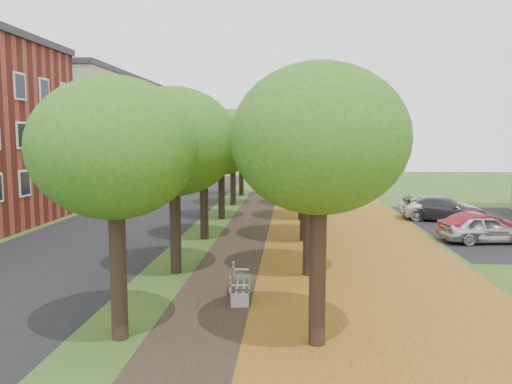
% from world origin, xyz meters
% --- Properties ---
extents(ground, '(120.00, 120.00, 0.00)m').
position_xyz_m(ground, '(0.00, 0.00, 0.00)').
color(ground, '#2D4C19').
rests_on(ground, ground).
extents(street_asphalt, '(8.00, 70.00, 0.01)m').
position_xyz_m(street_asphalt, '(-7.50, 15.00, 0.00)').
color(street_asphalt, black).
rests_on(street_asphalt, ground).
extents(footpath, '(3.20, 70.00, 0.01)m').
position_xyz_m(footpath, '(0.00, 15.00, 0.00)').
color(footpath, black).
rests_on(footpath, ground).
extents(leaf_verge, '(7.50, 70.00, 0.01)m').
position_xyz_m(leaf_verge, '(5.00, 15.00, 0.01)').
color(leaf_verge, '#A0641D').
rests_on(leaf_verge, ground).
extents(parking_lot, '(9.00, 16.00, 0.01)m').
position_xyz_m(parking_lot, '(13.50, 16.00, 0.00)').
color(parking_lot, black).
rests_on(parking_lot, ground).
extents(tree_row_west, '(4.36, 34.36, 6.51)m').
position_xyz_m(tree_row_west, '(-2.20, 15.00, 4.63)').
color(tree_row_west, black).
rests_on(tree_row_west, ground).
extents(tree_row_east, '(4.36, 34.36, 6.51)m').
position_xyz_m(tree_row_east, '(2.60, 15.00, 4.63)').
color(tree_row_east, black).
rests_on(tree_row_east, ground).
extents(building_cream, '(10.30, 20.30, 10.40)m').
position_xyz_m(building_cream, '(-17.00, 33.00, 5.21)').
color(building_cream, beige).
rests_on(building_cream, ground).
extents(bench, '(0.67, 1.93, 0.89)m').
position_xyz_m(bench, '(0.39, 3.28, 0.47)').
color(bench, '#2D3831').
rests_on(bench, ground).
extents(car_silver, '(4.11, 2.06, 1.34)m').
position_xyz_m(car_silver, '(11.00, 12.06, 0.67)').
color(car_silver, '#B9B9BE').
rests_on(car_silver, ground).
extents(car_red, '(4.21, 2.13, 1.32)m').
position_xyz_m(car_red, '(11.08, 12.45, 0.66)').
color(car_red, maroon).
rests_on(car_red, ground).
extents(car_grey, '(5.04, 3.36, 1.36)m').
position_xyz_m(car_grey, '(11.00, 18.08, 0.68)').
color(car_grey, '#2E2E33').
rests_on(car_grey, ground).
extents(car_white, '(4.84, 2.24, 1.34)m').
position_xyz_m(car_white, '(11.00, 18.81, 0.67)').
color(car_white, white).
rests_on(car_white, ground).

